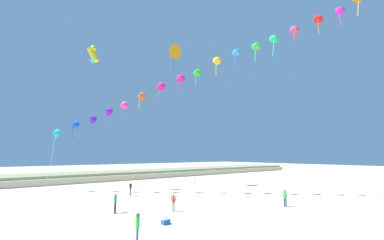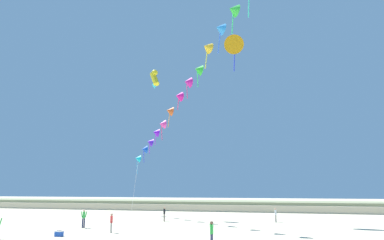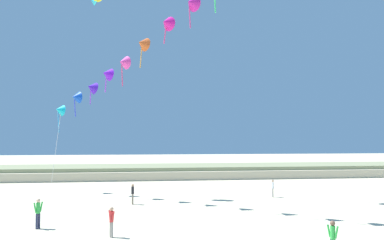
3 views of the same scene
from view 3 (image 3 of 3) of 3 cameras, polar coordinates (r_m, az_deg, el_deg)
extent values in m
cube|color=beige|center=(55.68, -5.72, -7.40)|extent=(120.00, 11.05, 1.07)
cube|color=gray|center=(55.62, -5.71, -6.69)|extent=(120.00, 9.39, 0.61)
cylinder|color=gray|center=(37.03, 11.27, -10.00)|extent=(0.11, 0.11, 0.77)
cylinder|color=gray|center=(37.17, 11.27, -9.97)|extent=(0.11, 0.11, 0.77)
cylinder|color=white|center=(37.02, 11.26, -8.97)|extent=(0.20, 0.20, 0.55)
cylinder|color=white|center=(36.84, 11.27, -8.93)|extent=(0.13, 0.20, 0.52)
cylinder|color=white|center=(37.19, 11.26, -8.87)|extent=(0.13, 0.20, 0.52)
sphere|color=tan|center=(36.98, 11.26, -8.38)|extent=(0.21, 0.21, 0.21)
cylinder|color=#282D4C|center=(25.48, -20.96, -13.15)|extent=(0.13, 0.13, 0.87)
cylinder|color=#282D4C|center=(25.56, -20.66, -13.12)|extent=(0.13, 0.13, 0.87)
cylinder|color=green|center=(25.39, -20.79, -11.48)|extent=(0.23, 0.23, 0.62)
cylinder|color=green|center=(25.28, -21.17, -11.41)|extent=(0.21, 0.21, 0.59)
cylinder|color=green|center=(25.50, -20.40, -11.34)|extent=(0.21, 0.21, 0.59)
sphere|color=beige|center=(25.33, -20.77, -10.51)|extent=(0.24, 0.24, 0.24)
cylinder|color=green|center=(19.19, 19.15, -14.71)|extent=(0.21, 0.21, 0.58)
cylinder|color=green|center=(19.08, 19.64, -14.63)|extent=(0.17, 0.21, 0.55)
cylinder|color=green|center=(19.27, 18.66, -14.53)|extent=(0.17, 0.21, 0.55)
sphere|color=brown|center=(19.10, 19.13, -13.53)|extent=(0.22, 0.22, 0.22)
cylinder|color=gray|center=(22.44, -11.35, -14.84)|extent=(0.12, 0.12, 0.80)
cylinder|color=gray|center=(22.32, -11.16, -14.90)|extent=(0.12, 0.12, 0.80)
cylinder|color=red|center=(22.24, -11.24, -13.15)|extent=(0.21, 0.21, 0.57)
cylinder|color=red|center=(22.39, -11.48, -12.96)|extent=(0.17, 0.20, 0.54)
cylinder|color=red|center=(22.08, -10.99, -13.12)|extent=(0.17, 0.20, 0.54)
sphere|color=tan|center=(22.17, -11.23, -12.14)|extent=(0.22, 0.22, 0.22)
cylinder|color=#726656|center=(32.89, -8.35, -10.92)|extent=(0.12, 0.12, 0.82)
cylinder|color=#726656|center=(32.74, -8.32, -10.96)|extent=(0.12, 0.12, 0.82)
cylinder|color=black|center=(32.72, -8.33, -9.73)|extent=(0.22, 0.22, 0.58)
cylinder|color=black|center=(32.90, -8.36, -9.62)|extent=(0.10, 0.20, 0.55)
cylinder|color=black|center=(32.53, -8.29, -9.70)|extent=(0.10, 0.20, 0.55)
sphere|color=tan|center=(32.67, -8.32, -9.03)|extent=(0.22, 0.22, 0.22)
cone|color=#13BED4|center=(41.67, -18.11, 1.35)|extent=(1.34, 1.39, 1.19)
cylinder|color=#39A8E5|center=(41.73, -18.24, -0.31)|extent=(0.23, 0.22, 1.98)
cone|color=blue|center=(39.50, -15.98, 3.09)|extent=(1.23, 1.30, 1.11)
cylinder|color=#3944E5|center=(39.54, -16.11, 1.61)|extent=(0.20, 0.11, 1.60)
cone|color=#4A1ACB|center=(37.41, -13.92, 4.47)|extent=(1.39, 1.43, 1.23)
cylinder|color=#9139E5|center=(37.44, -14.07, 3.13)|extent=(0.13, 0.20, 1.30)
cone|color=#7216DD|center=(35.73, -11.86, 6.37)|extent=(1.33, 1.39, 1.19)
cylinder|color=#B239E5|center=(35.72, -12.02, 4.92)|extent=(0.17, 0.09, 1.36)
cone|color=#E83DA0|center=(34.20, -9.61, 7.99)|extent=(1.25, 1.30, 1.11)
cylinder|color=#E53973|center=(34.13, -9.79, 6.15)|extent=(0.16, 0.22, 1.75)
cone|color=#CD5421|center=(32.67, -6.99, 10.61)|extent=(1.34, 1.39, 1.19)
cylinder|color=gold|center=(32.56, -7.17, 8.73)|extent=(0.20, 0.20, 1.70)
cone|color=#DA188D|center=(31.08, -3.60, 13.46)|extent=(1.30, 1.31, 1.13)
cylinder|color=#E53978|center=(30.95, -3.80, 11.84)|extent=(0.23, 0.15, 1.32)
cone|color=#C41D91|center=(29.57, -0.09, 16.10)|extent=(1.26, 1.30, 1.11)
cylinder|color=#E53987|center=(29.37, -0.31, 14.22)|extent=(0.15, 0.11, 1.54)
cylinder|color=#39E566|center=(28.47, 3.23, 16.32)|extent=(0.15, 0.11, 1.56)
cylinder|color=silver|center=(41.55, -18.60, -4.12)|extent=(0.98, 0.13, 7.98)
cone|color=#2DD1E5|center=(40.18, -13.55, 15.76)|extent=(1.02, 1.02, 0.66)
camera|label=1|loc=(15.10, -88.33, -0.59)|focal=24.00mm
camera|label=2|loc=(14.23, 105.34, -5.39)|focal=32.00mm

